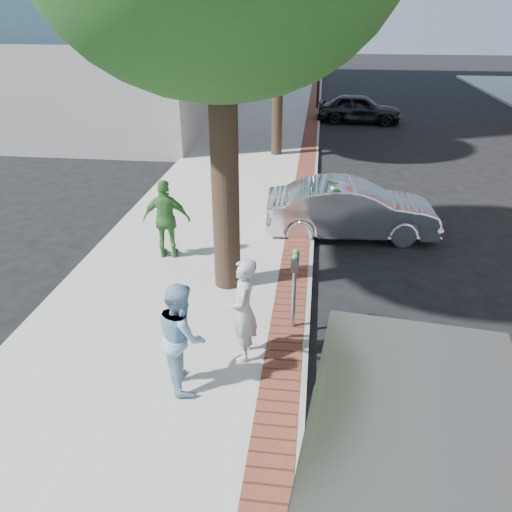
% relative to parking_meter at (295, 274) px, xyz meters
% --- Properties ---
extents(ground, '(120.00, 120.00, 0.00)m').
position_rel_parking_meter_xyz_m(ground, '(-0.80, -0.53, -1.21)').
color(ground, black).
rests_on(ground, ground).
extents(sidewalk, '(5.00, 60.00, 0.15)m').
position_rel_parking_meter_xyz_m(sidewalk, '(-2.30, 7.47, -1.13)').
color(sidewalk, '#9E9991').
rests_on(sidewalk, ground).
extents(brick_strip, '(0.60, 60.00, 0.01)m').
position_rel_parking_meter_xyz_m(brick_strip, '(-0.10, 7.47, -1.05)').
color(brick_strip, brown).
rests_on(brick_strip, sidewalk).
extents(curb, '(0.10, 60.00, 0.15)m').
position_rel_parking_meter_xyz_m(curb, '(0.25, 7.47, -1.13)').
color(curb, gray).
rests_on(curb, ground).
extents(office_base, '(18.20, 22.20, 4.00)m').
position_rel_parking_meter_xyz_m(office_base, '(-13.80, 21.47, 0.79)').
color(office_base, gray).
rests_on(office_base, ground).
extents(signal_near, '(0.70, 0.15, 3.80)m').
position_rel_parking_meter_xyz_m(signal_near, '(0.10, 21.47, 1.05)').
color(signal_near, black).
rests_on(signal_near, ground).
extents(tree_far, '(4.80, 4.80, 7.14)m').
position_rel_parking_meter_xyz_m(tree_far, '(-1.30, 11.47, 4.09)').
color(tree_far, black).
rests_on(tree_far, sidewalk).
extents(parking_meter, '(0.12, 0.32, 1.47)m').
position_rel_parking_meter_xyz_m(parking_meter, '(0.00, 0.00, 0.00)').
color(parking_meter, gray).
rests_on(parking_meter, sidewalk).
extents(person_gray, '(0.46, 0.66, 1.73)m').
position_rel_parking_meter_xyz_m(person_gray, '(-0.73, -0.92, -0.19)').
color(person_gray, '#A7A6AB').
rests_on(person_gray, sidewalk).
extents(person_officer, '(0.93, 1.02, 1.69)m').
position_rel_parking_meter_xyz_m(person_officer, '(-1.52, -1.66, -0.21)').
color(person_officer, '#84AECC').
rests_on(person_officer, sidewalk).
extents(person_green, '(1.07, 0.50, 1.78)m').
position_rel_parking_meter_xyz_m(person_green, '(-2.93, 2.44, -0.17)').
color(person_green, '#40813A').
rests_on(person_green, sidewalk).
extents(sedan_silver, '(4.30, 1.75, 1.39)m').
position_rel_parking_meter_xyz_m(sedan_silver, '(1.18, 4.46, -0.51)').
color(sedan_silver, silver).
rests_on(sedan_silver, ground).
extents(bg_car, '(4.20, 1.95, 1.39)m').
position_rel_parking_meter_xyz_m(bg_car, '(2.20, 18.38, -0.51)').
color(bg_car, black).
rests_on(bg_car, ground).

